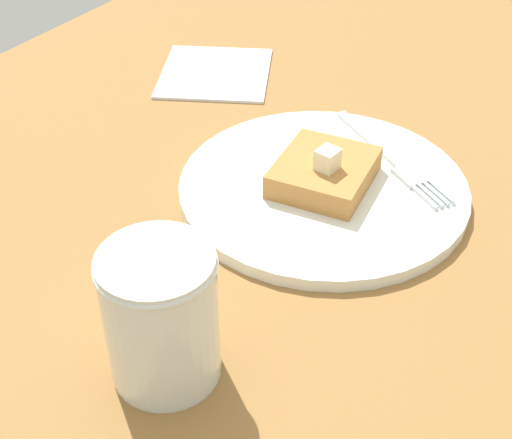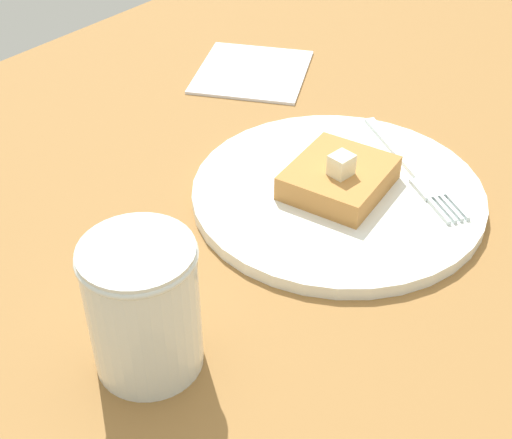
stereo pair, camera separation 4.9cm
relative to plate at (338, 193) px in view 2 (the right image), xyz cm
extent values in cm
cube|color=olive|center=(-9.58, -6.21, -1.96)|extent=(105.22, 105.22, 2.76)
cylinder|color=white|center=(0.00, 0.00, -0.06)|extent=(23.61, 23.61, 1.06)
torus|color=gray|center=(0.00, 0.00, 0.07)|extent=(23.61, 23.61, 0.80)
cube|color=#B77A3C|center=(0.00, 0.00, 1.50)|extent=(8.14, 8.96, 2.06)
cube|color=#F0EBC5|center=(-0.59, 0.79, 3.39)|extent=(1.76, 1.91, 1.72)
cube|color=silver|center=(-0.43, -7.96, 0.65)|extent=(8.87, 6.21, 0.36)
cube|color=silver|center=(-5.80, -4.47, 0.65)|extent=(3.55, 3.37, 0.36)
cube|color=silver|center=(-8.76, -3.52, 0.65)|extent=(2.86, 2.01, 0.36)
cube|color=silver|center=(-8.46, -3.06, 0.65)|extent=(2.86, 2.01, 0.36)
cube|color=silver|center=(-8.16, -2.60, 0.65)|extent=(2.86, 2.01, 0.36)
cube|color=silver|center=(-7.86, -2.14, 0.65)|extent=(2.86, 2.01, 0.36)
cylinder|color=#3C1205|center=(-0.43, 21.55, 2.28)|extent=(6.17, 6.17, 5.72)
cylinder|color=silver|center=(-0.43, 21.55, 3.96)|extent=(6.70, 6.70, 9.09)
torus|color=silver|center=(-0.43, 21.55, 8.05)|extent=(6.94, 6.94, 0.50)
cube|color=silver|center=(19.73, -13.17, -0.43)|extent=(15.57, 15.98, 0.30)
camera|label=1|loc=(-20.41, 43.34, 33.89)|focal=50.00mm
camera|label=2|loc=(-24.37, 40.52, 33.89)|focal=50.00mm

